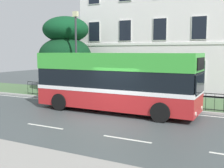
{
  "coord_description": "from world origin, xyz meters",
  "views": [
    {
      "loc": [
        6.24,
        -11.22,
        3.32
      ],
      "look_at": [
        -1.61,
        3.97,
        1.32
      ],
      "focal_mm": 44.82,
      "sensor_mm": 36.0,
      "label": 1
    }
  ],
  "objects_px": {
    "georgian_townhouse": "(175,17)",
    "street_lamp_post": "(76,48)",
    "litter_bin": "(181,97)",
    "single_decker_bus": "(116,81)",
    "evergreen_tree": "(68,61)"
  },
  "relations": [
    {
      "from": "georgian_townhouse",
      "to": "litter_bin",
      "type": "bearing_deg",
      "value": -72.4
    },
    {
      "from": "georgian_townhouse",
      "to": "evergreen_tree",
      "type": "xyz_separation_m",
      "value": [
        -6.94,
        -6.62,
        -3.76
      ]
    },
    {
      "from": "evergreen_tree",
      "to": "street_lamp_post",
      "type": "bearing_deg",
      "value": -42.37
    },
    {
      "from": "litter_bin",
      "to": "street_lamp_post",
      "type": "bearing_deg",
      "value": 176.01
    },
    {
      "from": "georgian_townhouse",
      "to": "street_lamp_post",
      "type": "height_order",
      "value": "georgian_townhouse"
    },
    {
      "from": "single_decker_bus",
      "to": "georgian_townhouse",
      "type": "bearing_deg",
      "value": 89.61
    },
    {
      "from": "georgian_townhouse",
      "to": "single_decker_bus",
      "type": "relative_size",
      "value": 1.65
    },
    {
      "from": "street_lamp_post",
      "to": "georgian_townhouse",
      "type": "bearing_deg",
      "value": 61.2
    },
    {
      "from": "street_lamp_post",
      "to": "litter_bin",
      "type": "distance_m",
      "value": 8.2
    },
    {
      "from": "single_decker_bus",
      "to": "litter_bin",
      "type": "relative_size",
      "value": 8.25
    },
    {
      "from": "evergreen_tree",
      "to": "single_decker_bus",
      "type": "relative_size",
      "value": 0.71
    },
    {
      "from": "litter_bin",
      "to": "evergreen_tree",
      "type": "bearing_deg",
      "value": 165.54
    },
    {
      "from": "georgian_townhouse",
      "to": "litter_bin",
      "type": "relative_size",
      "value": 13.62
    },
    {
      "from": "evergreen_tree",
      "to": "georgian_townhouse",
      "type": "bearing_deg",
      "value": 43.64
    },
    {
      "from": "georgian_townhouse",
      "to": "single_decker_bus",
      "type": "xyz_separation_m",
      "value": [
        -0.11,
        -11.56,
        -4.64
      ]
    }
  ]
}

